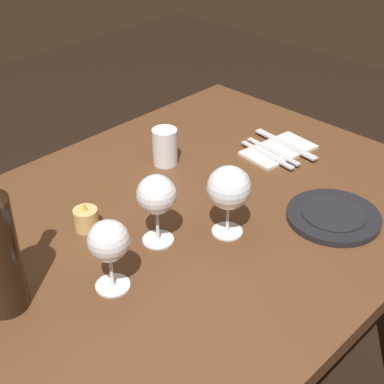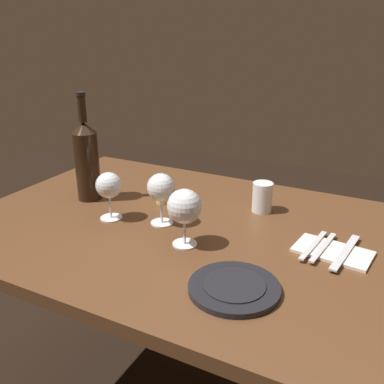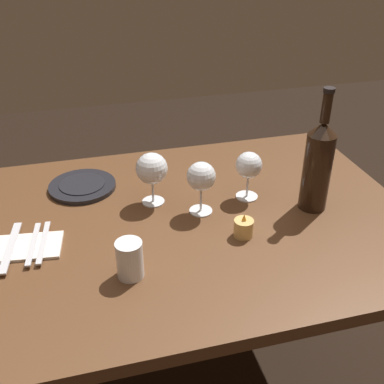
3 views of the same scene
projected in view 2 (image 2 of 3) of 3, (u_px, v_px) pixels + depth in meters
The scene contains 12 objects.
dining_table at pixel (185, 251), 1.28m from camera, with size 1.30×0.90×0.74m.
wine_glass_left at pixel (109, 187), 1.25m from camera, with size 0.08×0.08×0.15m.
wine_glass_right at pixel (184, 207), 1.10m from camera, with size 0.09×0.09×0.16m.
wine_glass_centre at pixel (161, 189), 1.22m from camera, with size 0.08×0.08×0.16m.
wine_bottle at pixel (87, 159), 1.39m from camera, with size 0.08×0.08×0.35m.
water_tumbler at pixel (262, 199), 1.33m from camera, with size 0.06×0.06×0.09m.
votive_candle at pixel (164, 196), 1.40m from camera, with size 0.05×0.05×0.07m.
dinner_plate at pixel (234, 287), 0.94m from camera, with size 0.20×0.20×0.02m.
folded_napkin at pixel (333, 252), 1.09m from camera, with size 0.20×0.13×0.01m.
fork_inner at pixel (323, 247), 1.10m from camera, with size 0.04×0.18×0.00m.
fork_outer at pixel (313, 245), 1.11m from camera, with size 0.04×0.18×0.00m.
table_knife at pixel (345, 252), 1.08m from camera, with size 0.05×0.21×0.00m.
Camera 2 is at (0.54, -0.99, 1.29)m, focal length 39.78 mm.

